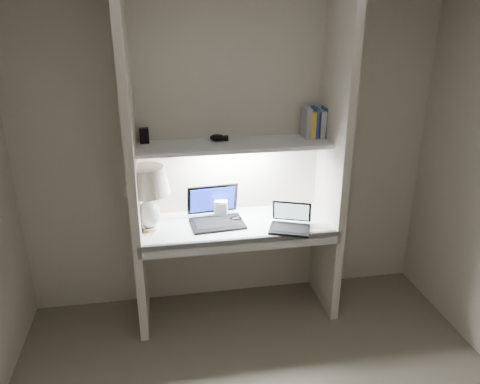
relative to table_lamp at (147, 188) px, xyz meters
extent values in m
cube|color=beige|center=(0.64, 0.27, 0.16)|extent=(3.20, 0.01, 2.50)
cube|color=beige|center=(-0.09, 0.00, 0.16)|extent=(0.06, 0.55, 2.50)
cube|color=beige|center=(1.37, 0.00, 0.16)|extent=(0.06, 0.55, 2.50)
cube|color=white|center=(0.64, 0.00, -0.34)|extent=(1.40, 0.55, 0.04)
cube|color=silver|center=(0.64, -0.26, -0.37)|extent=(1.46, 0.03, 0.10)
cube|color=silver|center=(0.64, 0.09, 0.26)|extent=(1.40, 0.36, 0.03)
cube|color=white|center=(0.64, 0.09, 0.23)|extent=(0.60, 0.04, 0.02)
cylinder|color=white|center=(0.00, 0.00, -0.31)|extent=(0.12, 0.12, 0.02)
ellipsoid|color=white|center=(0.00, 0.00, -0.20)|extent=(0.16, 0.16, 0.21)
cylinder|color=white|center=(0.00, 0.00, -0.08)|extent=(0.03, 0.03, 0.09)
sphere|color=#FFD899|center=(0.00, 0.00, 0.00)|extent=(0.05, 0.05, 0.05)
cube|color=black|center=(0.49, -0.01, -0.31)|extent=(0.41, 0.30, 0.02)
cube|color=black|center=(0.49, -0.01, -0.31)|extent=(0.35, 0.22, 0.00)
cube|color=black|center=(0.48, 0.16, -0.18)|extent=(0.40, 0.10, 0.24)
cube|color=#1A2FE1|center=(0.48, 0.15, -0.18)|extent=(0.35, 0.08, 0.20)
cube|color=black|center=(1.00, -0.20, -0.31)|extent=(0.34, 0.29, 0.02)
cube|color=black|center=(1.00, -0.20, -0.31)|extent=(0.28, 0.22, 0.00)
cube|color=black|center=(1.04, -0.09, -0.22)|extent=(0.29, 0.16, 0.17)
cube|color=silver|center=(1.04, -0.09, -0.22)|extent=(0.25, 0.13, 0.14)
cube|color=silver|center=(0.54, 0.12, -0.26)|extent=(0.12, 0.10, 0.14)
ellipsoid|color=black|center=(0.64, 0.04, -0.31)|extent=(0.11, 0.07, 0.04)
torus|color=black|center=(0.57, 0.04, -0.32)|extent=(0.10, 0.10, 0.01)
cube|color=gold|center=(0.00, -0.05, -0.32)|extent=(0.08, 0.08, 0.00)
cube|color=#B8B8B8|center=(1.38, 0.17, 0.37)|extent=(0.03, 0.15, 0.20)
cube|color=#214F86|center=(1.35, 0.17, 0.38)|extent=(0.04, 0.15, 0.23)
cube|color=beige|center=(1.31, 0.17, 0.37)|extent=(0.04, 0.15, 0.20)
cube|color=#2641A6|center=(1.27, 0.17, 0.38)|extent=(0.03, 0.15, 0.23)
cube|color=yellow|center=(1.24, 0.17, 0.37)|extent=(0.03, 0.15, 0.20)
cube|color=#A2A1A6|center=(1.20, 0.17, 0.38)|extent=(0.04, 0.15, 0.23)
cube|color=black|center=(0.00, 0.20, 0.33)|extent=(0.07, 0.05, 0.11)
ellipsoid|color=black|center=(0.53, 0.17, 0.30)|extent=(0.13, 0.11, 0.05)
camera|label=1|loc=(0.11, -3.15, 1.18)|focal=35.00mm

